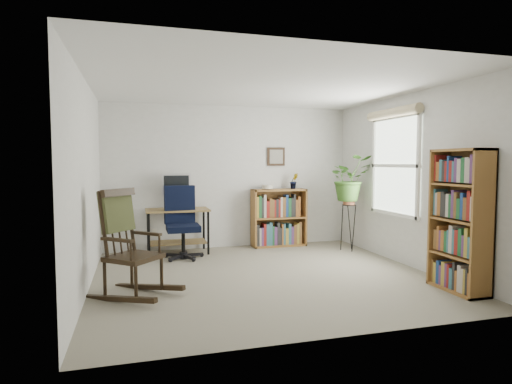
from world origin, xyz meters
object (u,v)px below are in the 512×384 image
object	(u,v)px
rocking_chair	(134,242)
low_bookshelf	(279,218)
desk	(178,231)
tall_bookshelf	(460,221)
office_chair	(183,222)

from	to	relation	value
rocking_chair	low_bookshelf	world-z (taller)	rocking_chair
desk	tall_bookshelf	size ratio (longest dim) A/B	0.62
desk	low_bookshelf	size ratio (longest dim) A/B	1.00
office_chair	tall_bookshelf	distance (m)	3.75
rocking_chair	tall_bookshelf	size ratio (longest dim) A/B	0.74
tall_bookshelf	low_bookshelf	bearing A→B (deg)	110.20
office_chair	low_bookshelf	world-z (taller)	office_chair
tall_bookshelf	office_chair	bearing A→B (deg)	138.51
tall_bookshelf	desk	bearing A→B (deg)	134.59
desk	tall_bookshelf	distance (m)	4.08
office_chair	rocking_chair	distance (m)	1.83
low_bookshelf	tall_bookshelf	world-z (taller)	tall_bookshelf
office_chair	tall_bookshelf	xyz separation A→B (m)	(2.81, -2.48, 0.24)
desk	tall_bookshelf	bearing A→B (deg)	-45.41
rocking_chair	tall_bookshelf	world-z (taller)	tall_bookshelf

